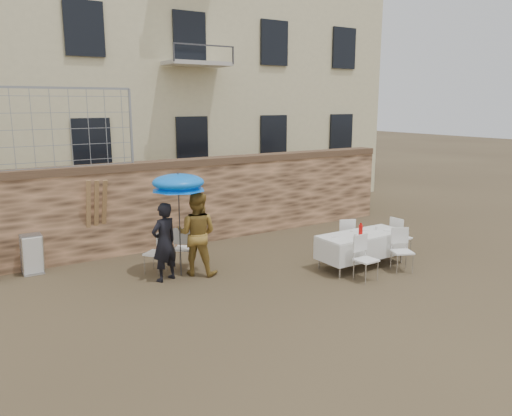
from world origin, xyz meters
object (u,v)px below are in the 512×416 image
umbrella (178,185)px  couple_chair_right (185,247)px  couple_chair_left (155,252)px  woman_dress (197,234)px  man_suit (164,242)px  banquet_table (362,235)px  table_chair_back (344,237)px  chair_stack_right (31,252)px  table_chair_front_right (402,251)px  table_chair_side (401,236)px  soda_bottle (361,230)px  table_chair_front_left (366,259)px

umbrella → couple_chair_right: bearing=56.3°
couple_chair_left → woman_dress: bearing=107.0°
man_suit → banquet_table: bearing=142.4°
table_chair_back → chair_stack_right: 7.21m
chair_stack_right → table_chair_front_right: bearing=-32.1°
table_chair_back → table_chair_side: 1.39m
man_suit → woman_dress: (0.75, 0.00, 0.08)m
man_suit → chair_stack_right: 3.11m
couple_chair_left → umbrella: bearing=94.9°
table_chair_side → chair_stack_right: 8.59m
soda_bottle → table_chair_back: bearing=67.2°
couple_chair_left → couple_chair_right: (0.70, 0.00, 0.00)m
soda_bottle → couple_chair_left: bearing=150.5°
table_chair_front_left → chair_stack_right: (-5.84, 4.35, -0.02)m
man_suit → table_chair_front_left: bearing=129.9°
man_suit → couple_chair_left: (0.00, 0.55, -0.35)m
woman_dress → banquet_table: woman_dress is taller
table_chair_side → couple_chair_left: bearing=68.2°
man_suit → couple_chair_left: bearing=-107.3°
table_chair_front_left → chair_stack_right: bearing=140.8°
woman_dress → table_chair_side: woman_dress is taller
woman_dress → table_chair_side: size_ratio=1.90×
woman_dress → chair_stack_right: (-3.04, 2.07, -0.45)m
table_chair_back → chair_stack_right: table_chair_back is taller
table_chair_front_right → chair_stack_right: (-6.94, 4.35, -0.02)m
woman_dress → table_chair_front_right: woman_dress is taller
table_chair_front_right → table_chair_side: (0.90, 0.85, 0.00)m
table_chair_front_left → table_chair_front_right: (1.10, 0.00, 0.00)m
couple_chair_left → banquet_table: couple_chair_left is taller
couple_chair_right → table_chair_side: (4.85, -1.98, 0.00)m
couple_chair_right → banquet_table: bearing=-171.9°
banquet_table → table_chair_back: bearing=76.0°
table_chair_back → couple_chair_left: bearing=4.9°
table_chair_back → table_chair_side: (1.20, -0.70, 0.00)m
man_suit → chair_stack_right: size_ratio=1.81×
couple_chair_right → banquet_table: 4.03m
couple_chair_left → table_chair_back: bearing=126.8°
table_chair_side → banquet_table: bearing=92.0°
couple_chair_left → couple_chair_right: size_ratio=1.00×
chair_stack_right → man_suit: bearing=-42.0°
umbrella → soda_bottle: umbrella is taller
couple_chair_right → table_chair_front_right: (3.95, -2.83, 0.00)m
couple_chair_right → table_chair_front_left: bearing=174.3°
man_suit → chair_stack_right: (-2.29, 2.07, -0.37)m
banquet_table → soda_bottle: size_ratio=8.08×
table_chair_front_right → chair_stack_right: size_ratio=1.04×
woman_dress → couple_chair_left: size_ratio=1.90×
woman_dress → umbrella: bearing=26.0°
woman_dress → table_chair_back: (3.60, -0.73, -0.43)m
man_suit → table_chair_back: size_ratio=1.74×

